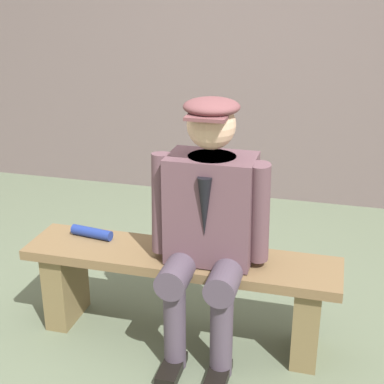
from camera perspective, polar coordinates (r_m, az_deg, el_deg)
The scene contains 5 objects.
ground_plane at distance 3.17m, azimuth -1.17°, elevation -14.21°, with size 30.00×30.00×0.00m, color #5D6952.
bench at distance 2.99m, azimuth -1.22°, elevation -8.97°, with size 1.64×0.36×0.49m.
seated_man at distance 2.72m, azimuth 1.68°, elevation -2.72°, with size 0.59×0.57×1.31m.
rolled_magazine at distance 3.13m, azimuth -10.11°, elevation -4.06°, with size 0.06×0.06×0.24m, color navy.
stadium_wall at distance 4.84m, azimuth 6.39°, elevation 13.81°, with size 12.00×0.24×2.46m, color #6C5D5C.
Camera 1 is at (-0.73, 2.48, 1.83)m, focal length 52.69 mm.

